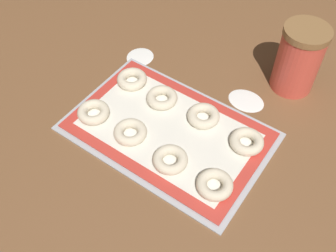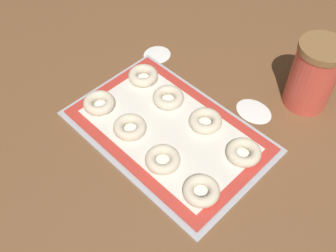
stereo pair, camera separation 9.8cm
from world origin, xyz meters
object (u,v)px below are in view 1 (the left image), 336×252
bagel_front_far_right (215,185)px  bagel_front_mid_left (130,132)px  baking_tray (168,131)px  bagel_back_mid_right (203,116)px  bagel_front_mid_right (170,160)px  bagel_back_far_left (132,79)px  bagel_back_far_right (247,142)px  flour_canister (299,59)px  bagel_back_mid_left (162,98)px  bagel_front_far_left (94,112)px

bagel_front_far_right → bagel_front_mid_left: bearing=178.1°
baking_tray → bagel_back_mid_right: bagel_back_mid_right is taller
bagel_front_mid_right → bagel_back_far_left: bearing=146.5°
bagel_back_far_left → bagel_front_far_right: bearing=-23.6°
bagel_back_far_left → bagel_back_mid_right: 0.21m
bagel_back_far_right → flour_canister: size_ratio=0.44×
bagel_front_mid_right → bagel_back_mid_right: (-0.01, 0.15, 0.00)m
bagel_back_far_right → bagel_front_mid_right: bearing=-129.0°
bagel_front_mid_left → bagel_back_mid_left: bearing=91.7°
baking_tray → bagel_back_mid_right: (0.05, 0.07, 0.02)m
bagel_back_far_left → bagel_front_mid_right: bearing=-33.5°
bagel_front_far_left → bagel_front_far_right: same height
bagel_back_mid_left → bagel_front_far_right: bearing=-30.5°
baking_tray → bagel_back_mid_right: size_ratio=5.98×
bagel_front_far_left → bagel_back_far_left: (0.01, 0.14, 0.00)m
bagel_back_mid_right → bagel_front_far_left: bearing=-147.4°
bagel_front_mid_left → bagel_back_far_left: size_ratio=1.00×
bagel_back_mid_right → bagel_front_mid_right: bearing=-87.3°
bagel_front_mid_left → bagel_front_far_right: same height
bagel_back_far_right → bagel_back_mid_right: bearing=176.0°
bagel_front_mid_left → bagel_back_mid_left: (-0.00, 0.13, 0.00)m
bagel_front_mid_left → bagel_front_far_left: bearing=-178.5°
bagel_front_far_left → bagel_back_mid_right: bearing=32.6°
bagel_back_mid_right → bagel_back_far_right: size_ratio=1.00×
bagel_front_mid_right → bagel_back_far_left: (-0.22, 0.15, 0.00)m
bagel_back_far_right → flour_canister: (-0.00, 0.25, 0.07)m
bagel_front_mid_left → baking_tray: bearing=47.2°
bagel_front_far_right → bagel_back_far_right: bearing=89.3°
bagel_front_mid_left → bagel_back_mid_right: 0.17m
bagel_front_far_right → baking_tray: bearing=156.8°
bagel_front_far_left → bagel_back_mid_left: size_ratio=1.00×
bagel_front_far_left → bagel_front_far_right: bearing=-0.8°
bagel_front_mid_left → flour_canister: size_ratio=0.44×
bagel_front_far_left → bagel_front_far_right: 0.33m
bagel_front_far_right → bagel_back_mid_right: same height
bagel_back_far_left → bagel_back_mid_right: size_ratio=1.00×
bagel_back_mid_left → bagel_back_far_left: bearing=175.0°
bagel_front_far_right → bagel_back_mid_right: size_ratio=1.00×
baking_tray → flour_canister: bearing=61.5°
baking_tray → flour_canister: flour_canister is taller
bagel_front_mid_right → bagel_back_mid_left: 0.18m
bagel_front_far_right → flour_canister: 0.39m
bagel_back_mid_left → bagel_back_mid_right: 0.11m
bagel_front_far_left → bagel_back_far_right: 0.36m
baking_tray → bagel_front_far_right: bearing=-23.2°
bagel_front_far_right → bagel_back_mid_right: (-0.12, 0.14, 0.00)m
bagel_front_mid_right → bagel_back_far_right: (0.11, 0.14, 0.00)m
bagel_front_far_left → bagel_front_mid_left: 0.11m
bagel_front_mid_right → bagel_back_far_right: 0.18m
baking_tray → bagel_front_far_left: bagel_front_far_left is taller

